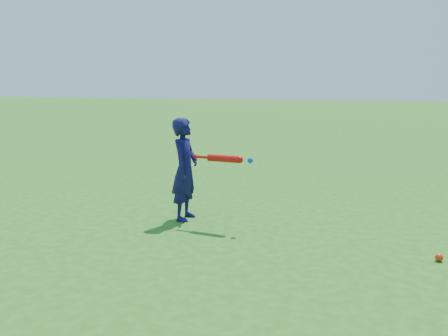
% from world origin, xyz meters
% --- Properties ---
extents(ground, '(80.00, 80.00, 0.00)m').
position_xyz_m(ground, '(0.00, 0.00, 0.00)').
color(ground, '#1E5F16').
rests_on(ground, ground).
extents(child, '(0.29, 0.43, 1.19)m').
position_xyz_m(child, '(-0.33, 0.57, 0.60)').
color(child, '#120E44').
rests_on(child, ground).
extents(ground_ball_red, '(0.07, 0.07, 0.07)m').
position_xyz_m(ground_ball_red, '(2.36, -0.11, 0.04)').
color(ground_ball_red, red).
rests_on(ground_ball_red, ground).
extents(bat_swing, '(0.71, 0.16, 0.08)m').
position_xyz_m(bat_swing, '(0.21, 0.44, 0.76)').
color(bat_swing, red).
rests_on(bat_swing, ground).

